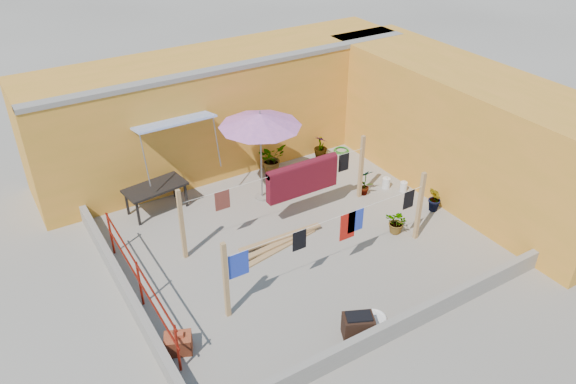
# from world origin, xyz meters

# --- Properties ---
(ground) EXTENTS (80.00, 80.00, 0.00)m
(ground) POSITION_xyz_m (0.00, 0.00, 0.00)
(ground) COLOR #9E998E
(ground) RESTS_ON ground
(wall_back) EXTENTS (11.00, 3.27, 3.21)m
(wall_back) POSITION_xyz_m (0.50, 4.69, 1.61)
(wall_back) COLOR orange
(wall_back) RESTS_ON ground
(wall_right) EXTENTS (2.40, 9.00, 3.20)m
(wall_right) POSITION_xyz_m (5.20, 0.00, 1.60)
(wall_right) COLOR orange
(wall_right) RESTS_ON ground
(parapet_front) EXTENTS (8.30, 0.16, 0.44)m
(parapet_front) POSITION_xyz_m (0.00, -3.58, 0.22)
(parapet_front) COLOR gray
(parapet_front) RESTS_ON ground
(parapet_left) EXTENTS (0.16, 7.30, 0.44)m
(parapet_left) POSITION_xyz_m (-4.08, 0.00, 0.22)
(parapet_left) COLOR gray
(parapet_left) RESTS_ON ground
(red_railing) EXTENTS (0.05, 4.20, 1.10)m
(red_railing) POSITION_xyz_m (-3.85, -0.20, 0.72)
(red_railing) COLOR maroon
(red_railing) RESTS_ON ground
(clothesline_rig) EXTENTS (5.09, 2.35, 1.80)m
(clothesline_rig) POSITION_xyz_m (0.53, 0.54, 1.08)
(clothesline_rig) COLOR tan
(clothesline_rig) RESTS_ON ground
(patio_umbrella) EXTENTS (2.38, 2.38, 2.52)m
(patio_umbrella) POSITION_xyz_m (0.24, 2.09, 2.26)
(patio_umbrella) COLOR gray
(patio_umbrella) RESTS_ON ground
(outdoor_table) EXTENTS (1.63, 0.98, 0.72)m
(outdoor_table) POSITION_xyz_m (-2.35, 2.98, 0.65)
(outdoor_table) COLOR black
(outdoor_table) RESTS_ON ground
(brick_stack) EXTENTS (0.60, 0.53, 0.44)m
(brick_stack) POSITION_xyz_m (-3.70, -1.76, 0.19)
(brick_stack) COLOR #9D4124
(brick_stack) RESTS_ON ground
(lumber_pile) EXTENTS (2.31, 0.63, 0.14)m
(lumber_pile) POSITION_xyz_m (-0.41, 0.05, 0.07)
(lumber_pile) COLOR tan
(lumber_pile) RESTS_ON ground
(brazier) EXTENTS (0.69, 0.60, 0.52)m
(brazier) POSITION_xyz_m (-0.63, -3.20, 0.25)
(brazier) COLOR black
(brazier) RESTS_ON ground
(white_basin) EXTENTS (0.51, 0.51, 0.09)m
(white_basin) POSITION_xyz_m (-0.10, -3.05, 0.05)
(white_basin) COLOR silver
(white_basin) RESTS_ON ground
(water_jug_a) EXTENTS (0.22, 0.22, 0.34)m
(water_jug_a) POSITION_xyz_m (3.41, 0.77, 0.15)
(water_jug_a) COLOR silver
(water_jug_a) RESTS_ON ground
(water_jug_b) EXTENTS (0.20, 0.20, 0.31)m
(water_jug_b) POSITION_xyz_m (3.70, 0.39, 0.14)
(water_jug_b) COLOR silver
(water_jug_b) RESTS_ON ground
(green_hose) EXTENTS (0.48, 0.48, 0.07)m
(green_hose) POSITION_xyz_m (3.64, 3.17, 0.03)
(green_hose) COLOR #207B1B
(green_hose) RESTS_ON ground
(plant_back_a) EXTENTS (0.93, 0.86, 0.86)m
(plant_back_a) POSITION_xyz_m (1.18, 3.20, 0.43)
(plant_back_a) COLOR #185619
(plant_back_a) RESTS_ON ground
(plant_back_b) EXTENTS (0.52, 0.52, 0.71)m
(plant_back_b) POSITION_xyz_m (2.88, 3.20, 0.35)
(plant_back_b) COLOR #185619
(plant_back_b) RESTS_ON ground
(plant_right_a) EXTENTS (0.46, 0.35, 0.79)m
(plant_right_a) POSITION_xyz_m (2.69, 0.81, 0.39)
(plant_right_a) COLOR #185619
(plant_right_a) RESTS_ON ground
(plant_right_b) EXTENTS (0.47, 0.50, 0.72)m
(plant_right_b) POSITION_xyz_m (3.70, -0.78, 0.36)
(plant_right_b) COLOR #185619
(plant_right_b) RESTS_ON ground
(plant_right_c) EXTENTS (0.62, 0.67, 0.61)m
(plant_right_c) POSITION_xyz_m (2.25, -1.00, 0.30)
(plant_right_c) COLOR #185619
(plant_right_c) RESTS_ON ground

